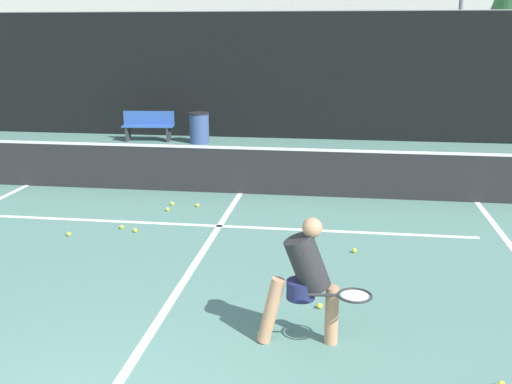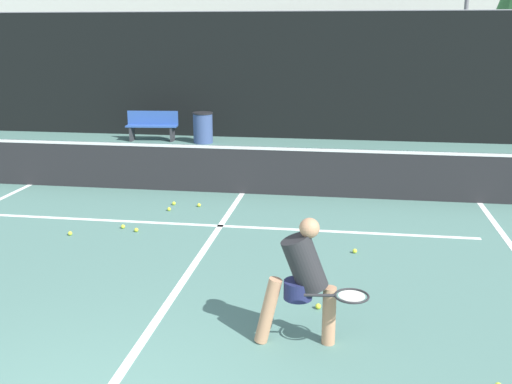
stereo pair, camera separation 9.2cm
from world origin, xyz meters
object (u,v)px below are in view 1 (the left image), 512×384
(player_practicing, at_px, (306,278))
(parked_car, at_px, (425,106))
(trash_bin, at_px, (199,128))
(courtside_bench, at_px, (148,125))

(player_practicing, xyz_separation_m, parked_car, (3.14, 15.71, -0.11))
(trash_bin, bearing_deg, courtside_bench, 175.38)
(courtside_bench, bearing_deg, parked_car, 22.66)
(player_practicing, bearing_deg, trash_bin, 102.25)
(player_practicing, distance_m, courtside_bench, 12.32)
(courtside_bench, height_order, parked_car, parked_car)
(trash_bin, xyz_separation_m, parked_car, (6.86, 4.70, 0.17))
(player_practicing, relative_size, trash_bin, 1.54)
(player_practicing, bearing_deg, courtside_bench, 108.90)
(player_practicing, distance_m, trash_bin, 11.63)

